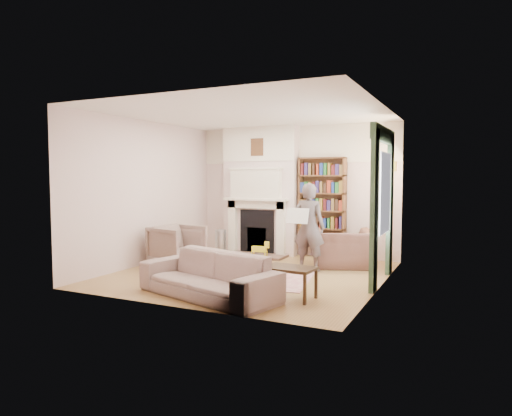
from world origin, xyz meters
The scene contains 25 objects.
floor centered at (0.00, 0.00, 0.00)m, with size 4.50×4.50×0.00m, color olive.
ceiling centered at (0.00, 0.00, 2.80)m, with size 4.50×4.50×0.00m, color white.
wall_back centered at (0.00, 2.25, 1.40)m, with size 4.50×4.50×0.00m, color beige.
wall_front centered at (0.00, -2.25, 1.40)m, with size 4.50×4.50×0.00m, color beige.
wall_left centered at (-2.25, 0.00, 1.40)m, with size 4.50×4.50×0.00m, color beige.
wall_right centered at (2.25, 0.00, 1.40)m, with size 4.50×4.50×0.00m, color beige.
fireplace centered at (-0.75, 2.05, 1.39)m, with size 1.70×0.58×2.80m.
bookcase centered at (0.65, 2.12, 1.18)m, with size 1.00×0.24×1.85m, color brown.
window centered at (2.23, 0.40, 1.45)m, with size 0.02×0.90×1.30m, color silver.
curtain_left centered at (2.20, -0.30, 1.20)m, with size 0.07×0.32×2.40m, color #304B33.
curtain_right centered at (2.20, 1.10, 1.20)m, with size 0.07×0.32×2.40m, color #304B33.
pelmet centered at (2.19, 0.40, 2.38)m, with size 0.09×1.70×0.24m, color #304B33.
wall_sconce centered at (2.03, 1.50, 1.90)m, with size 0.20×0.24×0.24m, color gold, non-canonical shape.
rug centered at (-0.03, -0.21, 0.01)m, with size 2.33×1.79×0.01m, color beige.
armchair_reading centered at (1.29, 1.31, 0.35)m, with size 1.09×0.95×0.71m, color #4D2D29.
armchair_left centered at (-1.58, 0.05, 0.39)m, with size 0.83×0.86×0.78m, color gray.
sofa centered at (0.14, -1.63, 0.32)m, with size 2.16×0.85×0.63m, color #B8AA98.
man_reading centered at (0.84, 0.71, 0.80)m, with size 0.58×0.38×1.60m, color #4F433F.
newspaper centered at (0.69, 0.51, 1.01)m, with size 0.41×0.02×0.28m, color silver.
coffee_table centered at (1.22, -1.21, 0.23)m, with size 0.70×0.45×0.45m, color #342312, non-canonical shape.
paraffin_heater centered at (-1.45, 1.49, 0.28)m, with size 0.24×0.24×0.55m, color #B0B4B9.
rocking_horse centered at (-0.35, 1.14, 0.21)m, with size 0.47×0.19×0.41m, color yellow, non-canonical shape.
board_game centered at (-0.46, -0.07, 0.03)m, with size 0.36×0.36×0.03m, color #D6DA4D.
game_box_lid centered at (-0.61, 0.08, 0.04)m, with size 0.32×0.22×0.05m, color #AB2E13.
comic_annuals centered at (0.15, -0.30, 0.02)m, with size 0.90×0.79×0.02m.
Camera 1 is at (3.51, -7.12, 1.72)m, focal length 32.00 mm.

